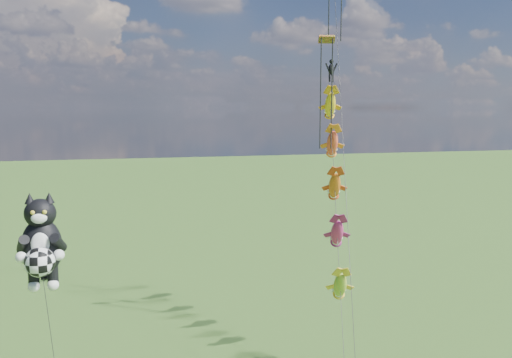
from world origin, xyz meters
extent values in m
cylinder|color=black|center=(-3.79, 3.93, 3.46)|extent=(0.94, 2.63, 6.64)
ellipsoid|color=black|center=(-4.24, 5.50, 8.22)|extent=(2.38, 2.14, 2.89)
ellipsoid|color=black|center=(-4.24, 5.41, 9.93)|extent=(1.88, 1.78, 1.46)
cone|color=black|center=(-4.69, 5.41, 10.70)|extent=(0.63, 0.63, 0.54)
cone|color=black|center=(-3.79, 5.41, 10.70)|extent=(0.63, 0.63, 0.54)
ellipsoid|color=white|center=(-4.24, 4.82, 9.80)|extent=(0.84, 0.59, 0.52)
ellipsoid|color=white|center=(-4.24, 4.82, 8.49)|extent=(0.96, 0.60, 1.19)
sphere|color=gold|center=(-4.51, 4.76, 10.09)|extent=(0.22, 0.22, 0.22)
sphere|color=gold|center=(-3.97, 4.76, 10.09)|extent=(0.22, 0.22, 0.22)
sphere|color=white|center=(-5.10, 4.55, 7.99)|extent=(0.54, 0.54, 0.54)
sphere|color=white|center=(-3.38, 4.55, 7.99)|extent=(0.54, 0.54, 0.54)
sphere|color=white|center=(-4.69, 5.36, 6.28)|extent=(0.58, 0.58, 0.58)
sphere|color=white|center=(-3.79, 5.36, 6.28)|extent=(0.58, 0.58, 0.58)
sphere|color=white|center=(-4.24, 4.28, 7.77)|extent=(1.44, 1.44, 1.44)
cylinder|color=black|center=(12.52, 8.14, 9.15)|extent=(4.80, 15.11, 18.01)
ellipsoid|color=green|center=(11.47, 4.83, 5.19)|extent=(1.30, 2.13, 2.13)
ellipsoid|color=#D83370|center=(12.14, 6.94, 7.71)|extent=(1.30, 2.13, 2.13)
ellipsoid|color=orange|center=(12.80, 9.05, 10.23)|extent=(1.30, 2.13, 2.13)
ellipsoid|color=red|center=(13.47, 11.16, 12.74)|extent=(1.30, 2.13, 2.13)
ellipsoid|color=yellow|center=(14.14, 13.27, 15.26)|extent=(1.30, 2.13, 2.13)
cylinder|color=black|center=(11.76, 5.13, 11.33)|extent=(5.20, 16.30, 22.38)
cube|color=#379A1A|center=(12.72, 10.55, 19.39)|extent=(1.13, 0.86, 0.51)
cylinder|color=black|center=(12.36, 10.55, 15.84)|extent=(0.08, 0.08, 7.10)
cylinder|color=black|center=(13.08, 10.55, 15.84)|extent=(0.08, 0.08, 7.10)
camera|label=1|loc=(-1.00, -23.93, 15.08)|focal=40.00mm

